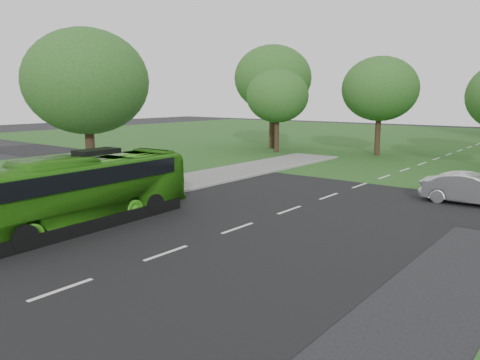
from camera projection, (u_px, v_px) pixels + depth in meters
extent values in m
plane|color=black|center=(205.00, 240.00, 17.86)|extent=(160.00, 160.00, 0.00)
cube|color=black|center=(395.00, 173.00, 33.30)|extent=(14.00, 120.00, 0.01)
cube|color=black|center=(360.00, 186.00, 28.67)|extent=(80.00, 12.00, 0.01)
cube|color=silver|center=(366.00, 183.00, 29.44)|extent=(0.15, 90.00, 0.01)
cube|color=#29511B|center=(476.00, 145.00, 52.60)|extent=(120.00, 60.00, 0.01)
cube|color=#29511B|center=(49.00, 172.00, 33.93)|extent=(18.00, 60.00, 0.01)
cylinder|color=black|center=(277.00, 137.00, 45.66)|extent=(0.46, 0.46, 3.04)
ellipsoid|color=#2B521B|center=(277.00, 96.00, 44.96)|extent=(6.04, 6.04, 5.13)
cylinder|color=black|center=(377.00, 137.00, 43.06)|extent=(0.50, 0.50, 3.33)
ellipsoid|color=#2B521B|center=(380.00, 89.00, 42.28)|extent=(6.86, 6.86, 5.83)
cylinder|color=black|center=(272.00, 129.00, 49.07)|extent=(0.61, 0.61, 4.06)
ellipsoid|color=#2B521B|center=(273.00, 78.00, 48.15)|extent=(7.96, 7.96, 6.76)
cylinder|color=black|center=(91.00, 161.00, 26.75)|extent=(0.52, 0.52, 3.46)
ellipsoid|color=#2B521B|center=(86.00, 82.00, 25.96)|extent=(6.88, 6.88, 5.85)
imported|color=#358D17|center=(78.00, 192.00, 19.55)|extent=(3.05, 10.74, 2.96)
imported|color=#B7B8BC|center=(471.00, 189.00, 23.61)|extent=(4.86, 1.93, 1.57)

